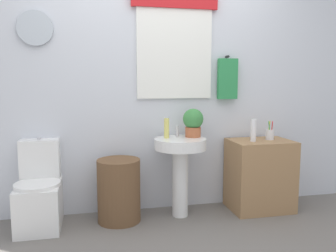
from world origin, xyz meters
The scene contains 10 objects.
back_wall centered at (0.00, 1.15, 1.31)m, with size 4.40×0.18×2.60m.
toilet centered at (-1.06, 0.89, 0.29)m, with size 0.38×0.51×0.77m.
laundry_hamper centered at (-0.37, 0.85, 0.29)m, with size 0.39×0.39×0.57m, color brown.
pedestal_sink centered at (0.21, 0.85, 0.55)m, with size 0.48×0.48×0.75m.
faucet centered at (0.21, 0.97, 0.80)m, with size 0.03×0.03×0.10m, color silver.
wooden_cabinet centered at (1.03, 0.85, 0.35)m, with size 0.59×0.44×0.70m, color #9E754C.
soap_bottle centered at (0.09, 0.90, 0.84)m, with size 0.05×0.05×0.19m, color #DBD166.
potted_plant centered at (0.35, 0.91, 0.89)m, with size 0.19×0.19×0.27m.
lotion_bottle centered at (0.92, 0.81, 0.81)m, with size 0.05×0.05×0.22m, color white.
toothbrush_cup centered at (1.13, 0.87, 0.75)m, with size 0.08×0.08×0.19m.
Camera 1 is at (-0.59, -2.22, 1.27)m, focal length 37.00 mm.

